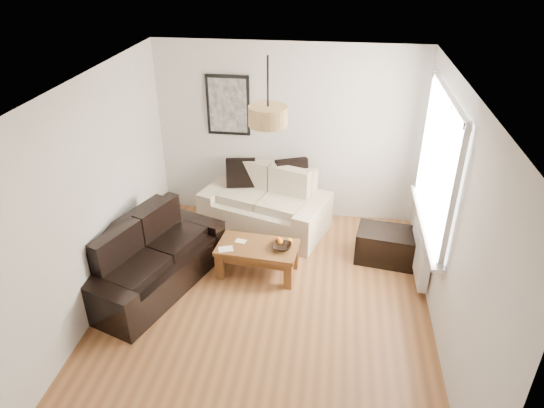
# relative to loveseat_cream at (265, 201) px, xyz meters

# --- Properties ---
(floor) EXTENTS (4.50, 4.50, 0.00)m
(floor) POSITION_rel_loveseat_cream_xyz_m (0.26, -1.78, -0.44)
(floor) COLOR brown
(floor) RESTS_ON ground
(ceiling) EXTENTS (3.80, 4.50, 0.00)m
(ceiling) POSITION_rel_loveseat_cream_xyz_m (0.26, -1.78, 2.16)
(ceiling) COLOR white
(ceiling) RESTS_ON floor
(wall_back) EXTENTS (3.80, 0.04, 2.60)m
(wall_back) POSITION_rel_loveseat_cream_xyz_m (0.26, 0.47, 0.86)
(wall_back) COLOR silver
(wall_back) RESTS_ON floor
(wall_front) EXTENTS (3.80, 0.04, 2.60)m
(wall_front) POSITION_rel_loveseat_cream_xyz_m (0.26, -4.03, 0.86)
(wall_front) COLOR silver
(wall_front) RESTS_ON floor
(wall_left) EXTENTS (0.04, 4.50, 2.60)m
(wall_left) POSITION_rel_loveseat_cream_xyz_m (-1.64, -1.78, 0.86)
(wall_left) COLOR silver
(wall_left) RESTS_ON floor
(wall_right) EXTENTS (0.04, 4.50, 2.60)m
(wall_right) POSITION_rel_loveseat_cream_xyz_m (2.16, -1.78, 0.86)
(wall_right) COLOR silver
(wall_right) RESTS_ON floor
(window_bay) EXTENTS (0.14, 1.90, 1.60)m
(window_bay) POSITION_rel_loveseat_cream_xyz_m (2.12, -0.98, 1.16)
(window_bay) COLOR white
(window_bay) RESTS_ON wall_right
(radiator) EXTENTS (0.10, 0.90, 0.52)m
(radiator) POSITION_rel_loveseat_cream_xyz_m (2.08, -0.98, -0.06)
(radiator) COLOR white
(radiator) RESTS_ON wall_right
(poster) EXTENTS (0.62, 0.04, 0.87)m
(poster) POSITION_rel_loveseat_cream_xyz_m (-0.59, 0.44, 1.26)
(poster) COLOR black
(poster) RESTS_ON wall_back
(pendant_shade) EXTENTS (0.40, 0.40, 0.20)m
(pendant_shade) POSITION_rel_loveseat_cream_xyz_m (0.26, -1.48, 1.79)
(pendant_shade) COLOR tan
(pendant_shade) RESTS_ON ceiling
(loveseat_cream) EXTENTS (1.97, 1.47, 0.88)m
(loveseat_cream) POSITION_rel_loveseat_cream_xyz_m (0.00, 0.00, 0.00)
(loveseat_cream) COLOR beige
(loveseat_cream) RESTS_ON floor
(sofa_leather) EXTENTS (1.51, 2.09, 0.82)m
(sofa_leather) POSITION_rel_loveseat_cream_xyz_m (-1.17, -1.53, -0.03)
(sofa_leather) COLOR black
(sofa_leather) RESTS_ON floor
(coffee_table) EXTENTS (1.05, 0.63, 0.41)m
(coffee_table) POSITION_rel_loveseat_cream_xyz_m (0.07, -1.13, -0.23)
(coffee_table) COLOR brown
(coffee_table) RESTS_ON floor
(ottoman) EXTENTS (0.84, 0.60, 0.44)m
(ottoman) POSITION_rel_loveseat_cream_xyz_m (1.71, -0.61, -0.22)
(ottoman) COLOR black
(ottoman) RESTS_ON floor
(cushion_left) EXTENTS (0.44, 0.20, 0.43)m
(cushion_left) POSITION_rel_loveseat_cream_xyz_m (-0.39, 0.21, 0.32)
(cushion_left) COLOR black
(cushion_left) RESTS_ON loveseat_cream
(cushion_right) EXTENTS (0.48, 0.31, 0.46)m
(cushion_right) POSITION_rel_loveseat_cream_xyz_m (0.36, 0.21, 0.34)
(cushion_right) COLOR black
(cushion_right) RESTS_ON loveseat_cream
(fruit_bowl) EXTENTS (0.24, 0.24, 0.06)m
(fruit_bowl) POSITION_rel_loveseat_cream_xyz_m (0.38, -1.15, 0.00)
(fruit_bowl) COLOR black
(fruit_bowl) RESTS_ON coffee_table
(orange_a) EXTENTS (0.10, 0.10, 0.08)m
(orange_a) POSITION_rel_loveseat_cream_xyz_m (0.34, -1.05, 0.01)
(orange_a) COLOR orange
(orange_a) RESTS_ON fruit_bowl
(orange_b) EXTENTS (0.08, 0.08, 0.07)m
(orange_b) POSITION_rel_loveseat_cream_xyz_m (0.47, -1.02, 0.01)
(orange_b) COLOR orange
(orange_b) RESTS_ON fruit_bowl
(orange_c) EXTENTS (0.09, 0.09, 0.08)m
(orange_c) POSITION_rel_loveseat_cream_xyz_m (0.32, -1.02, 0.01)
(orange_c) COLOR #D94B12
(orange_c) RESTS_ON fruit_bowl
(papers) EXTENTS (0.21, 0.18, 0.01)m
(papers) POSITION_rel_loveseat_cream_xyz_m (-0.31, -1.26, -0.02)
(papers) COLOR white
(papers) RESTS_ON coffee_table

